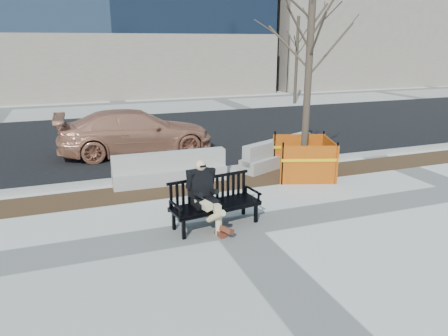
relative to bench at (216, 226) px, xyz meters
The scene contains 11 objects.
ground 0.35m from the bench, 28.32° to the right, with size 120.00×120.00×0.00m, color beige.
mulch_strip 2.45m from the bench, 82.70° to the left, with size 40.00×1.20×0.02m, color #47301C.
asphalt_street 8.64m from the bench, 87.93° to the left, with size 60.00×10.40×0.01m, color black.
curb 3.40m from the bench, 84.74° to the left, with size 60.00×0.25×0.12m, color #9E9B93.
bench is the anchor object (origin of this frame).
seated_man 0.25m from the bench, behind, with size 0.58×0.97×1.35m, color black, non-canonical shape.
tree_fence 4.00m from the bench, 34.23° to the left, with size 2.22×2.22×5.55m, color #D66210, non-canonical shape.
sedan 6.30m from the bench, 95.06° to the left, with size 2.00×4.93×1.43m, color #B27155.
jersey_barrier_left 2.92m from the bench, 94.57° to the left, with size 2.92×0.58×0.84m, color #A3A199, non-canonical shape.
jersey_barrier_right 4.66m from the bench, 47.42° to the left, with size 2.82×0.56×0.81m, color #9E9C94, non-canonical shape.
far_tree_right 17.87m from the bench, 55.68° to the left, with size 1.96×1.96×5.30m, color #41382A, non-canonical shape.
Camera 1 is at (-2.83, -7.17, 3.54)m, focal length 33.85 mm.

